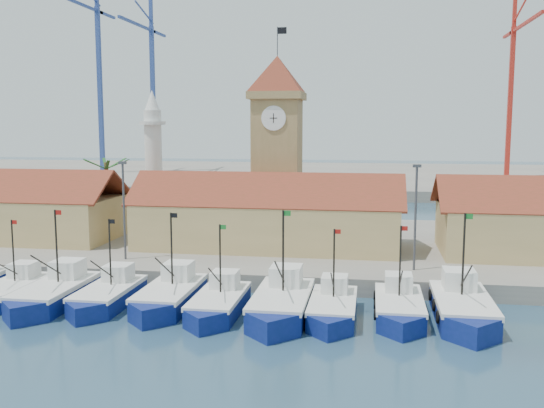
# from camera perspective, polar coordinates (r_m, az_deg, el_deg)

# --- Properties ---
(ground) EXTENTS (400.00, 400.00, 0.00)m
(ground) POSITION_cam_1_polar(r_m,az_deg,el_deg) (43.37, -4.90, -11.13)
(ground) COLOR #1D3B4E
(ground) RESTS_ON ground
(quay) EXTENTS (140.00, 32.00, 1.50)m
(quay) POSITION_cam_1_polar(r_m,az_deg,el_deg) (65.94, 0.22, -3.95)
(quay) COLOR gray
(quay) RESTS_ON ground
(terminal) EXTENTS (240.00, 80.00, 2.00)m
(terminal) POSITION_cam_1_polar(r_m,az_deg,el_deg) (150.71, 5.41, 2.57)
(terminal) COLOR gray
(terminal) RESTS_ON ground
(boat_1) EXTENTS (3.25, 8.91, 6.74)m
(boat_1) POSITION_cam_1_polar(r_m,az_deg,el_deg) (52.40, -23.49, -7.66)
(boat_1) COLOR navy
(boat_1) RESTS_ON ground
(boat_2) EXTENTS (3.74, 10.25, 7.76)m
(boat_2) POSITION_cam_1_polar(r_m,az_deg,el_deg) (49.86, -19.96, -8.12)
(boat_2) COLOR navy
(boat_2) RESTS_ON ground
(boat_3) EXTENTS (3.39, 9.30, 7.03)m
(boat_3) POSITION_cam_1_polar(r_m,az_deg,el_deg) (48.49, -15.29, -8.46)
(boat_3) COLOR navy
(boat_3) RESTS_ON ground
(boat_4) EXTENTS (3.66, 10.04, 7.59)m
(boat_4) POSITION_cam_1_polar(r_m,az_deg,el_deg) (47.12, -9.70, -8.69)
(boat_4) COLOR navy
(boat_4) RESTS_ON ground
(boat_5) EXTENTS (3.35, 9.17, 6.94)m
(boat_5) POSITION_cam_1_polar(r_m,az_deg,el_deg) (45.04, -5.12, -9.46)
(boat_5) COLOR navy
(boat_5) RESTS_ON ground
(boat_6) EXTENTS (3.92, 10.74, 8.13)m
(boat_6) POSITION_cam_1_polar(r_m,az_deg,el_deg) (44.23, 0.85, -9.59)
(boat_6) COLOR navy
(boat_6) RESTS_ON ground
(boat_7) EXTENTS (3.28, 8.97, 6.79)m
(boat_7) POSITION_cam_1_polar(r_m,az_deg,el_deg) (44.03, 5.72, -9.89)
(boat_7) COLOR navy
(boat_7) RESTS_ON ground
(boat_8) EXTENTS (3.38, 9.27, 7.01)m
(boat_8) POSITION_cam_1_polar(r_m,az_deg,el_deg) (44.86, 11.90, -9.66)
(boat_8) COLOR navy
(boat_8) RESTS_ON ground
(boat_9) EXTENTS (3.88, 10.63, 8.05)m
(boat_9) POSITION_cam_1_polar(r_m,az_deg,el_deg) (45.34, 17.56, -9.53)
(boat_9) COLOR navy
(boat_9) RESTS_ON ground
(hall_center) EXTENTS (27.04, 10.13, 7.61)m
(hall_center) POSITION_cam_1_polar(r_m,az_deg,el_deg) (61.48, -0.37, -1.72)
(hall_center) COLOR tan
(hall_center) RESTS_ON quay
(clock_tower) EXTENTS (5.80, 5.80, 22.70)m
(clock_tower) POSITION_cam_1_polar(r_m,az_deg,el_deg) (66.63, 0.50, 5.88)
(clock_tower) COLOR #A48554
(clock_tower) RESTS_ON quay
(minaret) EXTENTS (3.00, 3.00, 16.30)m
(minaret) POSITION_cam_1_polar(r_m,az_deg,el_deg) (72.47, -11.09, 4.10)
(minaret) COLOR silver
(minaret) RESTS_ON quay
(palm_tree) EXTENTS (5.60, 5.03, 8.39)m
(palm_tree) POSITION_cam_1_polar(r_m,az_deg,el_deg) (72.82, -15.26, 1.25)
(palm_tree) COLOR brown
(palm_tree) RESTS_ON quay
(lamp_posts) EXTENTS (80.70, 0.25, 9.03)m
(lamp_posts) POSITION_cam_1_polar(r_m,az_deg,el_deg) (53.23, -1.29, -0.45)
(lamp_posts) COLOR #3F3F44
(lamp_posts) RESTS_ON quay
(crane_blue_far) EXTENTS (1.00, 34.12, 47.03)m
(crane_blue_far) POSITION_cam_1_polar(r_m,az_deg,el_deg) (155.77, -16.20, 12.49)
(crane_blue_far) COLOR #2D438A
(crane_blue_far) RESTS_ON terminal
(crane_blue_near) EXTENTS (1.00, 29.77, 43.08)m
(crane_blue_near) POSITION_cam_1_polar(r_m,az_deg,el_deg) (157.13, -11.31, 11.66)
(crane_blue_near) COLOR #2D438A
(crane_blue_near) RESTS_ON terminal
(crane_red_right) EXTENTS (1.00, 33.71, 40.43)m
(crane_red_right) POSITION_cam_1_polar(r_m,az_deg,el_deg) (146.82, 21.74, 11.14)
(crane_red_right) COLOR red
(crane_red_right) RESTS_ON terminal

